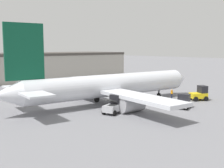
% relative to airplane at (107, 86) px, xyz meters
% --- Properties ---
extents(ground_plane, '(400.00, 400.00, 0.00)m').
position_rel_airplane_xyz_m(ground_plane, '(1.07, -0.13, -2.96)').
color(ground_plane, slate).
extents(airplane, '(36.33, 31.76, 12.20)m').
position_rel_airplane_xyz_m(airplane, '(0.00, 0.00, 0.00)').
color(airplane, silver).
rests_on(airplane, ground_plane).
extents(ground_crew_worker, '(0.36, 0.36, 1.65)m').
position_rel_airplane_xyz_m(ground_crew_worker, '(12.17, -3.87, -2.08)').
color(ground_crew_worker, '#1E2338').
rests_on(ground_crew_worker, ground_plane).
extents(baggage_tug, '(3.14, 2.84, 2.09)m').
position_rel_airplane_xyz_m(baggage_tug, '(6.57, -9.92, -2.01)').
color(baggage_tug, silver).
rests_on(baggage_tug, ground_plane).
extents(belt_loader_truck, '(3.63, 2.77, 2.55)m').
position_rel_airplane_xyz_m(belt_loader_truck, '(-3.28, -5.34, -1.78)').
color(belt_loader_truck, '#B2B2B7').
rests_on(belt_loader_truck, ground_plane).
extents(pushback_tug, '(3.42, 3.24, 2.54)m').
position_rel_airplane_xyz_m(pushback_tug, '(14.04, -8.28, -1.80)').
color(pushback_tug, yellow).
rests_on(pushback_tug, ground_plane).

